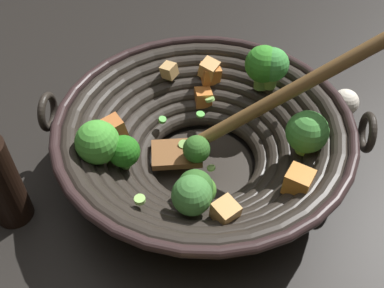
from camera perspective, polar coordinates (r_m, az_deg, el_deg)
The scene contains 3 objects.
ground_plane at distance 0.65m, azimuth 1.38°, elevation -3.20°, with size 4.00×4.00×0.00m, color black.
wok at distance 0.60m, azimuth 1.60°, elevation 0.90°, with size 0.40×0.43×0.22m.
garlic_bulb at distance 0.76m, azimuth 19.24°, elevation 5.12°, with size 0.04×0.04×0.04m, color silver.
Camera 1 is at (-0.42, -0.04, 0.49)m, focal length 41.05 mm.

